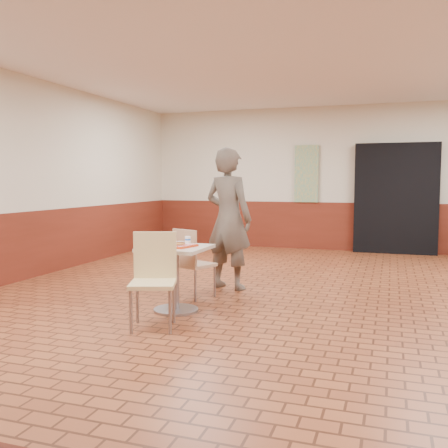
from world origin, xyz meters
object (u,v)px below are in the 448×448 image
(chair_main_back, at_px, (191,260))
(ring_donut, at_px, (168,242))
(long_john_donut, at_px, (179,243))
(paper_cup, at_px, (188,240))
(chair_main_front, at_px, (154,274))
(serving_tray, at_px, (175,245))
(main_table, at_px, (176,268))
(customer, at_px, (228,219))

(chair_main_back, bearing_deg, ring_donut, 109.52)
(long_john_donut, relative_size, paper_cup, 1.95)
(chair_main_front, bearing_deg, paper_cup, 64.95)
(serving_tray, height_order, paper_cup, paper_cup)
(chair_main_front, height_order, ring_donut, chair_main_front)
(paper_cup, bearing_deg, main_table, -133.67)
(chair_main_back, relative_size, ring_donut, 8.63)
(main_table, height_order, ring_donut, ring_donut)
(customer, relative_size, ring_donut, 18.85)
(chair_main_back, bearing_deg, serving_tray, 119.98)
(chair_main_back, relative_size, serving_tray, 2.14)
(main_table, distance_m, ring_donut, 0.31)
(customer, height_order, long_john_donut, customer)
(chair_main_front, bearing_deg, chair_main_back, 75.73)
(ring_donut, xyz_separation_m, long_john_donut, (0.18, -0.13, 0.01))
(serving_tray, height_order, ring_donut, ring_donut)
(main_table, height_order, chair_main_front, chair_main_front)
(chair_main_back, xyz_separation_m, paper_cup, (0.18, -0.52, 0.31))
(customer, xyz_separation_m, serving_tray, (-0.19, -1.32, -0.20))
(customer, xyz_separation_m, paper_cup, (-0.09, -1.21, -0.15))
(chair_main_front, bearing_deg, ring_donut, 83.13)
(chair_main_front, distance_m, ring_donut, 0.71)
(customer, height_order, ring_donut, customer)
(main_table, bearing_deg, serving_tray, -90.00)
(main_table, distance_m, customer, 1.41)
(main_table, xyz_separation_m, serving_tray, (0.00, -0.00, 0.25))
(chair_main_front, xyz_separation_m, ring_donut, (-0.14, 0.65, 0.25))
(ring_donut, bearing_deg, paper_cup, 14.55)
(chair_main_back, bearing_deg, paper_cup, 132.07)
(chair_main_front, distance_m, chair_main_back, 1.23)
(ring_donut, bearing_deg, chair_main_back, 86.24)
(serving_tray, height_order, long_john_donut, long_john_donut)
(long_john_donut, bearing_deg, paper_cup, 80.96)
(chair_main_front, xyz_separation_m, long_john_donut, (0.04, 0.52, 0.25))
(chair_main_back, height_order, paper_cup, chair_main_back)
(main_table, relative_size, chair_main_front, 0.78)
(ring_donut, bearing_deg, long_john_donut, -35.37)
(main_table, height_order, paper_cup, paper_cup)
(serving_tray, relative_size, ring_donut, 4.04)
(customer, bearing_deg, main_table, 97.88)
(main_table, bearing_deg, chair_main_front, -87.21)
(main_table, distance_m, chair_main_back, 0.63)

